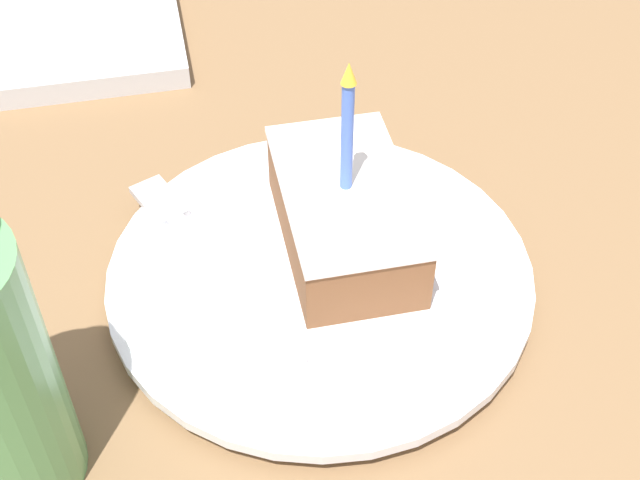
{
  "coord_description": "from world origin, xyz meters",
  "views": [
    {
      "loc": [
        -0.11,
        -0.41,
        0.44
      ],
      "look_at": [
        -0.03,
        -0.03,
        0.04
      ],
      "focal_mm": 50.0,
      "sensor_mm": 36.0,
      "label": 1
    }
  ],
  "objects": [
    {
      "name": "ground_plane",
      "position": [
        0.0,
        0.0,
        -0.02
      ],
      "size": [
        2.4,
        2.4,
        0.04
      ],
      "color": "brown",
      "rests_on": "ground"
    },
    {
      "name": "plate",
      "position": [
        -0.03,
        -0.03,
        0.01
      ],
      "size": [
        0.28,
        0.28,
        0.02
      ],
      "color": "silver",
      "rests_on": "ground_plane"
    },
    {
      "name": "cake_slice",
      "position": [
        -0.01,
        -0.01,
        0.05
      ],
      "size": [
        0.08,
        0.14,
        0.14
      ],
      "color": "brown",
      "rests_on": "plate"
    },
    {
      "name": "fork",
      "position": [
        -0.1,
        -0.0,
        0.02
      ],
      "size": [
        0.09,
        0.19,
        0.0
      ],
      "color": "#B2B2B7",
      "rests_on": "plate"
    },
    {
      "name": "marble_board",
      "position": [
        -0.25,
        0.31,
        0.01
      ],
      "size": [
        0.31,
        0.19,
        0.02
      ],
      "color": "silver",
      "rests_on": "ground_plane"
    }
  ]
}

